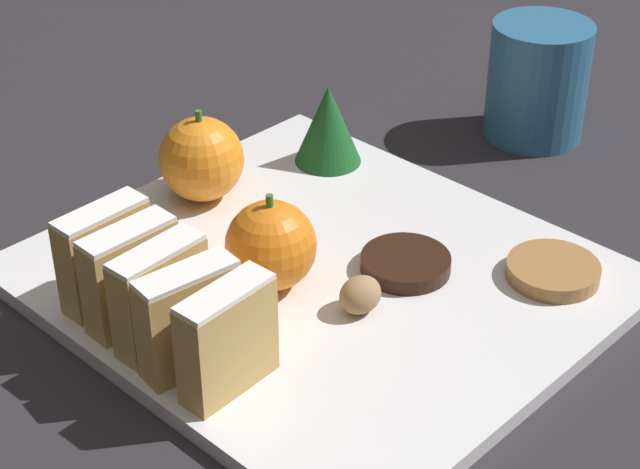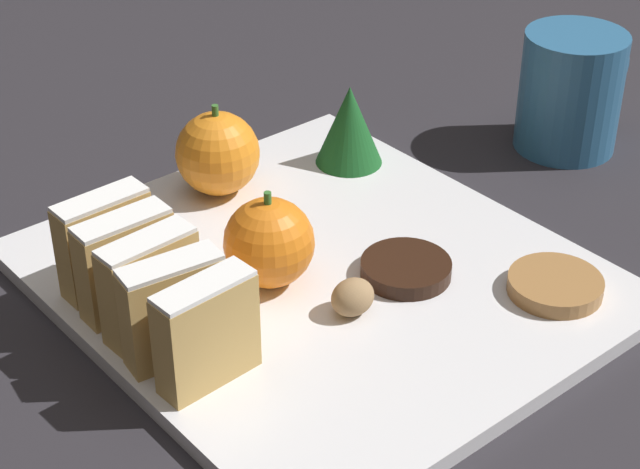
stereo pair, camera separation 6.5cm
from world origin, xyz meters
name	(u,v)px [view 2 (the right image)]	position (x,y,z in m)	size (l,w,h in m)	color
ground_plane	(320,285)	(0.00, 0.00, 0.00)	(6.00, 6.00, 0.00)	#28262B
serving_platter	(320,278)	(0.00, 0.00, 0.01)	(0.32, 0.36, 0.01)	white
stollen_slice_front	(207,332)	(-0.12, -0.04, 0.05)	(0.06, 0.03, 0.07)	tan
stollen_slice_second	(174,310)	(-0.13, -0.01, 0.05)	(0.07, 0.03, 0.07)	tan
stollen_slice_third	(150,286)	(-0.12, 0.02, 0.05)	(0.06, 0.02, 0.07)	tan
stollen_slice_fourth	(126,264)	(-0.12, 0.05, 0.05)	(0.06, 0.02, 0.07)	tan
stollen_slice_fifth	(105,243)	(-0.12, 0.08, 0.05)	(0.06, 0.02, 0.07)	tan
orange_near	(269,243)	(-0.03, 0.01, 0.04)	(0.06, 0.06, 0.07)	orange
orange_far	(218,153)	(0.01, 0.13, 0.04)	(0.06, 0.06, 0.07)	orange
walnut	(353,297)	(-0.01, -0.05, 0.02)	(0.03, 0.02, 0.02)	#9E7A51
chocolate_cookie	(406,269)	(0.04, -0.04, 0.02)	(0.06, 0.06, 0.01)	black
gingerbread_cookie	(555,285)	(0.10, -0.12, 0.02)	(0.06, 0.06, 0.01)	#A3703D
evergreen_sprig	(349,125)	(0.12, 0.10, 0.05)	(0.05, 0.05, 0.07)	#195623
coffee_mug	(572,91)	(0.29, 0.02, 0.05)	(0.12, 0.08, 0.10)	#2D6693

